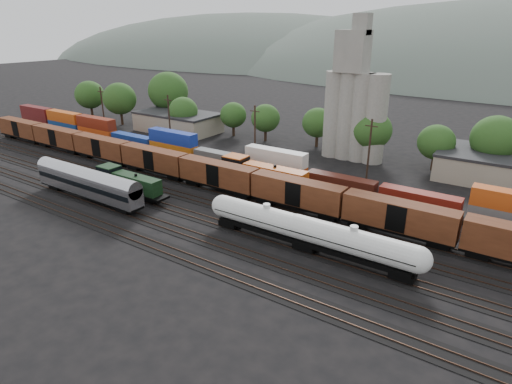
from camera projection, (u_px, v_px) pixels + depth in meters
The scene contains 13 objects.
ground at pixel (240, 212), 65.97m from camera, with size 600.00×600.00×0.00m, color black.
tracks at pixel (240, 212), 65.96m from camera, with size 180.00×33.20×0.20m.
green_locomotive at pixel (125, 182), 71.58m from camera, with size 15.94×2.81×4.22m.
tank_car_a at pixel (266, 219), 56.94m from camera, with size 17.88×3.20×4.69m.
tank_car_b at pixel (353, 243), 50.64m from camera, with size 18.18×3.26×4.76m.
passenger_coach at pixel (87, 182), 69.05m from camera, with size 23.19×2.86×5.27m.
orange_locomotive at pixel (259, 174), 74.33m from camera, with size 19.48×3.25×4.87m.
boxcar_string at pixel (297, 193), 64.96m from camera, with size 169.00×2.90×4.20m.
container_wall at pixel (198, 151), 87.71m from camera, with size 165.52×2.60×5.80m.
grain_silo at pixel (354, 106), 87.98m from camera, with size 13.40×5.00×29.00m.
industrial_sheds at pixel (365, 150), 88.86m from camera, with size 119.38×17.26×5.10m.
tree_band at pixel (314, 120), 95.39m from camera, with size 164.96×20.02×14.49m.
utility_poles at pixel (308, 142), 80.70m from camera, with size 122.20×0.36×12.00m.
Camera 1 is at (35.59, -48.68, 27.04)m, focal length 30.00 mm.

